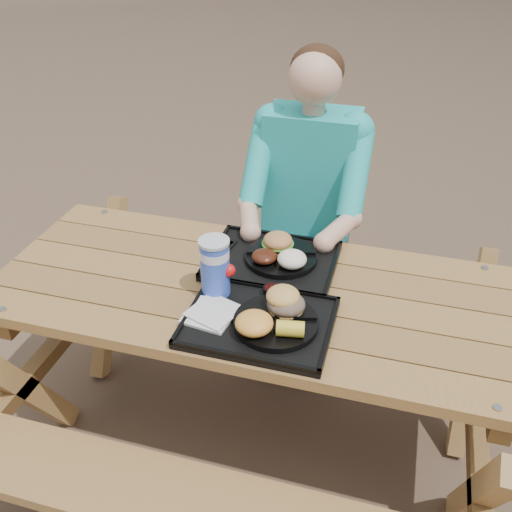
# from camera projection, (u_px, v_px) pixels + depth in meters

# --- Properties ---
(ground) EXTENTS (60.00, 60.00, 0.00)m
(ground) POSITION_uv_depth(u_px,v_px,m) (256.00, 435.00, 2.34)
(ground) COLOR #999999
(ground) RESTS_ON ground
(picnic_table) EXTENTS (1.80, 1.49, 0.75)m
(picnic_table) POSITION_uv_depth(u_px,v_px,m) (256.00, 369.00, 2.13)
(picnic_table) COLOR #999999
(picnic_table) RESTS_ON ground
(tray_near) EXTENTS (0.45, 0.35, 0.02)m
(tray_near) POSITION_uv_depth(u_px,v_px,m) (259.00, 323.00, 1.76)
(tray_near) COLOR black
(tray_near) RESTS_ON picnic_table
(tray_far) EXTENTS (0.45, 0.35, 0.02)m
(tray_far) POSITION_uv_depth(u_px,v_px,m) (272.00, 262.00, 2.04)
(tray_far) COLOR black
(tray_far) RESTS_ON picnic_table
(plate_near) EXTENTS (0.26, 0.26, 0.02)m
(plate_near) POSITION_uv_depth(u_px,v_px,m) (276.00, 322.00, 1.73)
(plate_near) COLOR black
(plate_near) RESTS_ON tray_near
(plate_far) EXTENTS (0.26, 0.26, 0.02)m
(plate_far) POSITION_uv_depth(u_px,v_px,m) (281.00, 257.00, 2.03)
(plate_far) COLOR black
(plate_far) RESTS_ON tray_far
(napkin_stack) EXTENTS (0.16, 0.16, 0.02)m
(napkin_stack) POSITION_uv_depth(u_px,v_px,m) (210.00, 314.00, 1.77)
(napkin_stack) COLOR silver
(napkin_stack) RESTS_ON tray_near
(soda_cup) EXTENTS (0.09, 0.09, 0.19)m
(soda_cup) POSITION_uv_depth(u_px,v_px,m) (215.00, 268.00, 1.82)
(soda_cup) COLOR blue
(soda_cup) RESTS_ON tray_near
(condiment_bbq) EXTENTS (0.05, 0.05, 0.03)m
(condiment_bbq) POSITION_uv_depth(u_px,v_px,m) (272.00, 291.00, 1.85)
(condiment_bbq) COLOR black
(condiment_bbq) RESTS_ON tray_near
(condiment_mustard) EXTENTS (0.05, 0.05, 0.03)m
(condiment_mustard) POSITION_uv_depth(u_px,v_px,m) (285.00, 296.00, 1.83)
(condiment_mustard) COLOR yellow
(condiment_mustard) RESTS_ON tray_near
(sandwich) EXTENTS (0.11, 0.11, 0.11)m
(sandwich) POSITION_uv_depth(u_px,v_px,m) (286.00, 295.00, 1.73)
(sandwich) COLOR #DC9E4D
(sandwich) RESTS_ON plate_near
(mac_cheese) EXTENTS (0.11, 0.11, 0.06)m
(mac_cheese) POSITION_uv_depth(u_px,v_px,m) (254.00, 323.00, 1.67)
(mac_cheese) COLOR #F3A83F
(mac_cheese) RESTS_ON plate_near
(corn_cob) EXTENTS (0.09, 0.09, 0.05)m
(corn_cob) POSITION_uv_depth(u_px,v_px,m) (290.00, 329.00, 1.65)
(corn_cob) COLOR yellow
(corn_cob) RESTS_ON plate_near
(cutlery_far) EXTENTS (0.05, 0.14, 0.01)m
(cutlery_far) POSITION_uv_depth(u_px,v_px,m) (226.00, 250.00, 2.09)
(cutlery_far) COLOR black
(cutlery_far) RESTS_ON tray_far
(burger) EXTENTS (0.11, 0.11, 0.10)m
(burger) POSITION_uv_depth(u_px,v_px,m) (278.00, 237.00, 2.03)
(burger) COLOR #BE7843
(burger) RESTS_ON plate_far
(baked_beans) EXTENTS (0.09, 0.09, 0.04)m
(baked_beans) POSITION_uv_depth(u_px,v_px,m) (264.00, 256.00, 1.98)
(baked_beans) COLOR #431A0D
(baked_beans) RESTS_ON plate_far
(potato_salad) EXTENTS (0.10, 0.10, 0.06)m
(potato_salad) POSITION_uv_depth(u_px,v_px,m) (292.00, 259.00, 1.95)
(potato_salad) COLOR white
(potato_salad) RESTS_ON plate_far
(diner) EXTENTS (0.48, 0.84, 1.28)m
(diner) POSITION_uv_depth(u_px,v_px,m) (307.00, 220.00, 2.54)
(diner) COLOR #1A92B6
(diner) RESTS_ON ground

